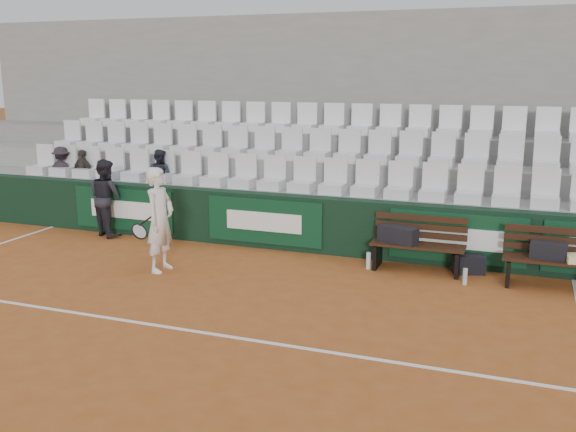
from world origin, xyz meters
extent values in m
plane|color=#A75625|center=(0.00, 0.00, 0.00)|extent=(80.00, 80.00, 0.00)
cube|color=white|center=(0.00, 0.00, 0.00)|extent=(18.00, 0.06, 0.01)
cube|color=black|center=(0.00, 4.00, 0.50)|extent=(18.00, 0.30, 1.00)
cube|color=#0C381E|center=(-3.20, 3.83, 0.52)|extent=(2.20, 0.04, 0.82)
cube|color=#0C381E|center=(-0.20, 3.83, 0.52)|extent=(2.20, 0.04, 0.82)
cube|color=#0C381E|center=(3.20, 3.83, 0.52)|extent=(2.20, 0.04, 0.82)
cube|color=gray|center=(0.00, 4.62, 0.50)|extent=(18.00, 0.95, 1.00)
cube|color=gray|center=(0.00, 5.58, 0.72)|extent=(18.00, 0.95, 1.45)
cube|color=gray|center=(0.00, 6.53, 0.95)|extent=(18.00, 0.95, 1.90)
cube|color=gray|center=(0.00, 7.15, 2.20)|extent=(18.00, 0.30, 4.40)
cube|color=silver|center=(0.00, 4.45, 1.31)|extent=(11.90, 0.44, 0.63)
cube|color=silver|center=(0.00, 5.40, 1.77)|extent=(11.90, 0.44, 0.63)
cube|color=white|center=(0.00, 6.35, 2.21)|extent=(11.90, 0.44, 0.63)
cube|color=#341C0F|center=(2.63, 3.48, 0.23)|extent=(1.50, 0.56, 0.45)
cube|color=#321A0F|center=(4.69, 3.33, 0.23)|extent=(1.50, 0.56, 0.45)
cube|color=black|center=(2.31, 3.46, 0.58)|extent=(0.68, 0.44, 0.27)
cube|color=black|center=(4.58, 3.34, 0.57)|extent=(0.53, 0.27, 0.24)
cube|color=black|center=(3.42, 3.66, 0.15)|extent=(0.57, 0.44, 0.30)
cylinder|color=silver|center=(1.86, 3.31, 0.14)|extent=(0.08, 0.08, 0.28)
cylinder|color=#AFC0C6|center=(3.43, 3.04, 0.13)|extent=(0.07, 0.07, 0.25)
imported|color=white|center=(-1.28, 2.06, 0.85)|extent=(0.41, 0.62, 1.70)
torus|color=black|center=(-1.68, 2.06, 0.62)|extent=(0.19, 0.30, 0.26)
cylinder|color=black|center=(-1.54, 2.06, 0.81)|extent=(0.26, 0.03, 0.20)
imported|color=black|center=(-3.48, 3.69, 0.76)|extent=(0.91, 0.83, 1.52)
imported|color=black|center=(-5.17, 4.50, 1.53)|extent=(0.73, 0.48, 1.06)
imported|color=#35302A|center=(-4.62, 4.50, 1.51)|extent=(0.63, 0.35, 1.01)
imported|color=black|center=(-2.75, 4.50, 1.55)|extent=(0.56, 0.45, 1.10)
camera|label=1|loc=(4.14, -6.61, 3.17)|focal=40.00mm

